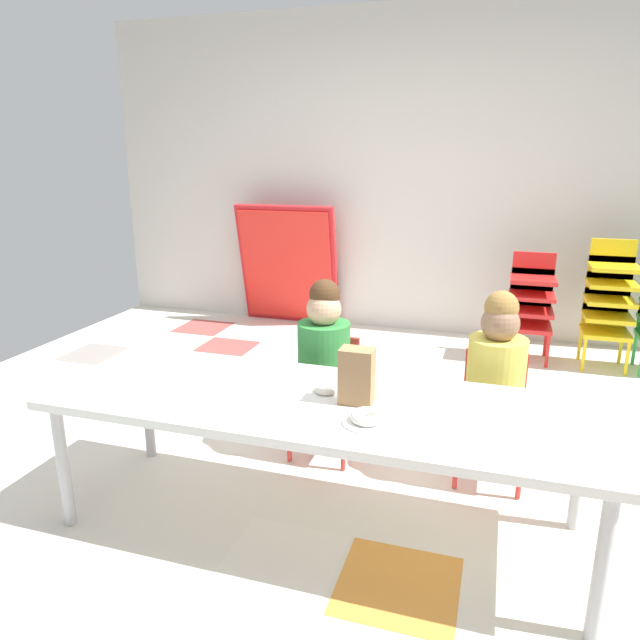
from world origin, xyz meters
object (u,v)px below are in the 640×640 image
object	(u,v)px
kid_chair_yellow_stack	(609,297)
paper_bag_brown	(357,376)
donut_powdered_on_plate	(367,417)
seated_child_middle_seat	(496,370)
seated_child_near_camera	(324,353)
folded_activity_table	(288,266)
paper_plate_near_edge	(367,422)
kid_chair_red_stack	(531,300)
craft_table	(320,409)
donut_powdered_loose	(326,389)

from	to	relation	value
kid_chair_yellow_stack	paper_bag_brown	xyz separation A→B (m)	(-1.25, -2.44, 0.17)
paper_bag_brown	donut_powdered_on_plate	world-z (taller)	paper_bag_brown
seated_child_middle_seat	donut_powdered_on_plate	distance (m)	0.86
seated_child_near_camera	paper_bag_brown	world-z (taller)	seated_child_near_camera
folded_activity_table	paper_plate_near_edge	world-z (taller)	folded_activity_table
kid_chair_red_stack	paper_bag_brown	world-z (taller)	kid_chair_red_stack
donut_powdered_on_plate	paper_bag_brown	bearing A→B (deg)	115.94
kid_chair_yellow_stack	folded_activity_table	world-z (taller)	folded_activity_table
craft_table	seated_child_near_camera	bearing A→B (deg)	105.47
seated_child_near_camera	folded_activity_table	size ratio (longest dim) A/B	0.84
paper_bag_brown	donut_powdered_loose	xyz separation A→B (m)	(-0.14, 0.06, -0.10)
seated_child_near_camera	donut_powdered_on_plate	xyz separation A→B (m)	(0.39, -0.74, 0.05)
donut_powdered_loose	folded_activity_table	bearing A→B (deg)	113.50
kid_chair_red_stack	kid_chair_yellow_stack	distance (m)	0.53
seated_child_middle_seat	kid_chair_red_stack	distance (m)	1.88
folded_activity_table	paper_plate_near_edge	xyz separation A→B (m)	(1.41, -2.95, 0.04)
seated_child_near_camera	paper_bag_brown	bearing A→B (deg)	-62.01
craft_table	donut_powdered_loose	xyz separation A→B (m)	(0.00, 0.08, 0.06)
folded_activity_table	paper_bag_brown	xyz separation A→B (m)	(1.33, -2.79, 0.15)
seated_child_middle_seat	folded_activity_table	bearing A→B (deg)	129.74
donut_powdered_on_plate	kid_chair_red_stack	bearing A→B (deg)	76.03
craft_table	folded_activity_table	size ratio (longest dim) A/B	2.01
craft_table	seated_child_middle_seat	world-z (taller)	seated_child_middle_seat
seated_child_middle_seat	donut_powdered_loose	xyz separation A→B (m)	(-0.65, -0.51, 0.03)
craft_table	folded_activity_table	bearing A→B (deg)	112.90
seated_child_middle_seat	paper_bag_brown	world-z (taller)	seated_child_middle_seat
donut_powdered_loose	paper_bag_brown	bearing A→B (deg)	-23.82
seated_child_middle_seat	kid_chair_yellow_stack	xyz separation A→B (m)	(0.74, 1.87, -0.04)
seated_child_middle_seat	kid_chair_red_stack	xyz separation A→B (m)	(0.22, 1.87, -0.10)
seated_child_middle_seat	paper_bag_brown	size ratio (longest dim) A/B	4.17
kid_chair_red_stack	donut_powdered_on_plate	xyz separation A→B (m)	(-0.65, -2.61, 0.14)
seated_child_near_camera	seated_child_middle_seat	size ratio (longest dim) A/B	1.00
kid_chair_red_stack	folded_activity_table	world-z (taller)	folded_activity_table
kid_chair_red_stack	folded_activity_table	size ratio (longest dim) A/B	0.74
craft_table	kid_chair_yellow_stack	size ratio (longest dim) A/B	2.37
seated_child_near_camera	kid_chair_red_stack	bearing A→B (deg)	60.96
seated_child_near_camera	paper_plate_near_edge	world-z (taller)	seated_child_near_camera
paper_bag_brown	folded_activity_table	bearing A→B (deg)	115.45
kid_chair_yellow_stack	donut_powdered_loose	xyz separation A→B (m)	(-1.39, -2.38, 0.07)
paper_plate_near_edge	paper_bag_brown	bearing A→B (deg)	115.94
craft_table	kid_chair_yellow_stack	world-z (taller)	kid_chair_yellow_stack
paper_bag_brown	kid_chair_yellow_stack	bearing A→B (deg)	62.86
seated_child_middle_seat	paper_plate_near_edge	xyz separation A→B (m)	(-0.43, -0.74, 0.02)
kid_chair_red_stack	donut_powdered_loose	bearing A→B (deg)	-110.11
craft_table	donut_powdered_loose	distance (m)	0.10
craft_table	kid_chair_yellow_stack	distance (m)	2.83
donut_powdered_on_plate	donut_powdered_loose	xyz separation A→B (m)	(-0.22, 0.23, -0.01)
paper_plate_near_edge	seated_child_near_camera	bearing A→B (deg)	117.54
seated_child_middle_seat	kid_chair_yellow_stack	bearing A→B (deg)	68.34
craft_table	paper_bag_brown	size ratio (longest dim) A/B	9.92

